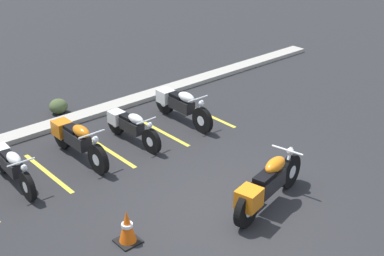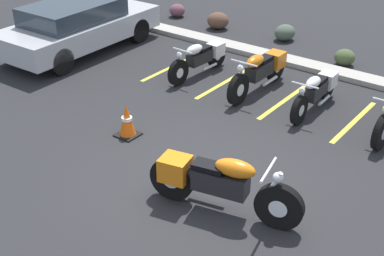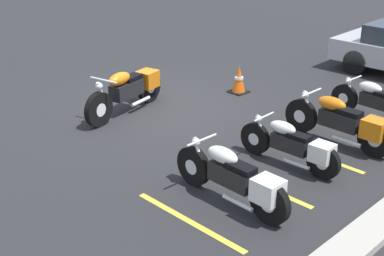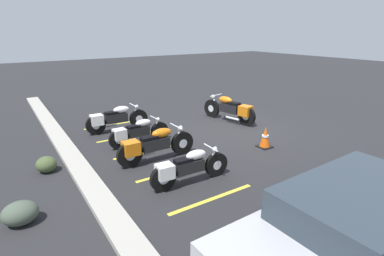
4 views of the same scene
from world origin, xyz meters
The scene contains 16 objects.
ground centered at (0.00, 0.00, 0.00)m, with size 60.00×60.00×0.00m, color #262628.
motorcycle_orange_featured centered at (0.61, -0.37, 0.50)m, with size 2.35×0.87×0.93m.
parked_bike_0 centered at (-2.62, 3.66, 0.42)m, with size 0.56×1.99×0.78m.
parked_bike_1 centered at (-1.07, 3.73, 0.47)m, with size 0.62×2.22×0.87m.
parked_bike_2 centered at (0.30, 3.61, 0.41)m, with size 0.55×1.96×0.77m.
car_silver centered at (-6.03, 3.02, 0.68)m, with size 1.91×4.34×1.29m.
concrete_curb centered at (0.00, 5.54, 0.06)m, with size 18.00×0.50×0.12m, color #A8A399.
landscape_rock_0 centered at (-4.23, 6.67, 0.24)m, with size 0.62×0.58×0.48m, color brown.
landscape_rock_1 centered at (-5.89, 6.87, 0.20)m, with size 0.48×0.48×0.39m, color brown.
landscape_rock_2 centered at (-0.19, 6.22, 0.20)m, with size 0.49×0.48×0.39m, color #475631.
landscape_rock_3 centered at (-2.21, 6.95, 0.22)m, with size 0.62×0.52×0.43m, color #495445.
traffic_cone centered at (-1.97, 0.49, 0.30)m, with size 0.40×0.40×0.64m.
stall_line_0 centered at (-3.44, 3.56, 0.00)m, with size 0.10×2.10×0.00m, color gold.
stall_line_1 centered at (-1.91, 3.56, 0.00)m, with size 0.10×2.10×0.00m, color gold.
stall_line_2 centered at (-0.37, 3.56, 0.00)m, with size 0.10×2.10×0.00m, color gold.
stall_line_3 centered at (1.17, 3.56, 0.00)m, with size 0.10×2.10×0.00m, color gold.
Camera 2 is at (4.20, -5.68, 4.88)m, focal length 50.00 mm.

